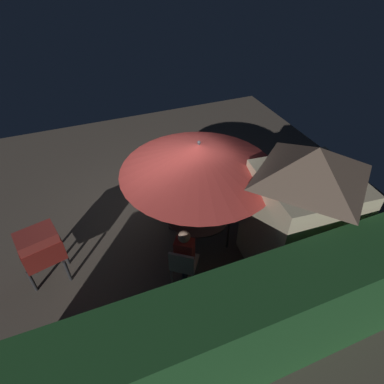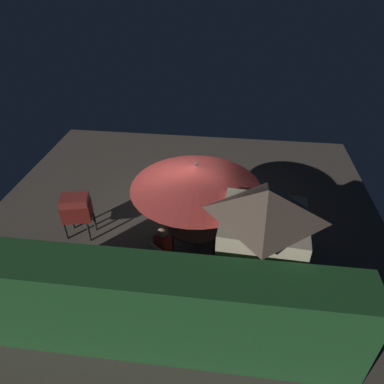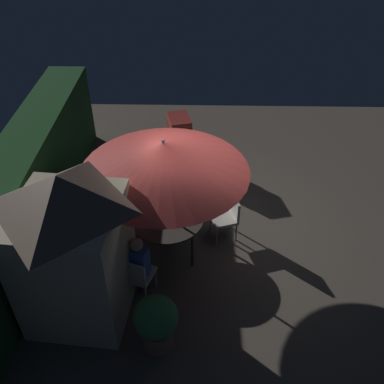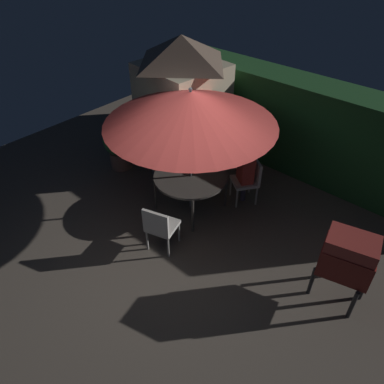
{
  "view_description": "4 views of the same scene",
  "coord_description": "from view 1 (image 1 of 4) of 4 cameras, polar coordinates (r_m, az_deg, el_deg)",
  "views": [
    {
      "loc": [
        1.4,
        5.24,
        5.23
      ],
      "look_at": [
        -0.43,
        0.63,
        1.15
      ],
      "focal_mm": 29.83,
      "sensor_mm": 36.0,
      "label": 1
    },
    {
      "loc": [
        -1.17,
        7.17,
        6.07
      ],
      "look_at": [
        -0.33,
        0.31,
        1.29
      ],
      "focal_mm": 32.34,
      "sensor_mm": 36.0,
      "label": 2
    },
    {
      "loc": [
        -6.45,
        0.24,
        6.08
      ],
      "look_at": [
        -0.19,
        0.38,
        1.14
      ],
      "focal_mm": 40.56,
      "sensor_mm": 36.0,
      "label": 3
    },
    {
      "loc": [
        3.23,
        -3.26,
        4.66
      ],
      "look_at": [
        0.13,
        0.2,
        1.05
      ],
      "focal_mm": 34.48,
      "sensor_mm": 36.0,
      "label": 4
    }
  ],
  "objects": [
    {
      "name": "ground_plane",
      "position": [
        7.53,
        -4.83,
        -4.68
      ],
      "size": [
        11.0,
        11.0,
        0.0
      ],
      "primitive_type": "plane",
      "color": "brown"
    },
    {
      "name": "hedge_backdrop",
      "position": [
        4.8,
        8.65,
        -23.65
      ],
      "size": [
        7.23,
        0.89,
        1.96
      ],
      "color": "#1E4C23",
      "rests_on": "ground"
    },
    {
      "name": "garden_shed",
      "position": [
        5.93,
        18.86,
        -3.57
      ],
      "size": [
        1.79,
        1.75,
        2.72
      ],
      "color": "#C6B793",
      "rests_on": "ground"
    },
    {
      "name": "patio_table",
      "position": [
        6.59,
        1.05,
        -3.99
      ],
      "size": [
        1.37,
        1.37,
        0.75
      ],
      "color": "#47423D",
      "rests_on": "ground"
    },
    {
      "name": "patio_umbrella",
      "position": [
        5.72,
        1.21,
        6.18
      ],
      "size": [
        2.91,
        2.91,
        2.43
      ],
      "color": "#4C4C51",
      "rests_on": "ground"
    },
    {
      "name": "bbq_grill",
      "position": [
        6.38,
        -25.46,
        -8.92
      ],
      "size": [
        0.8,
        0.65,
        1.2
      ],
      "color": "maroon",
      "rests_on": "ground"
    },
    {
      "name": "chair_near_shed",
      "position": [
        5.97,
        -1.55,
        -12.66
      ],
      "size": [
        0.64,
        0.65,
        0.9
      ],
      "color": "silver",
      "rests_on": "ground"
    },
    {
      "name": "chair_far_side",
      "position": [
        6.87,
        11.58,
        -4.78
      ],
      "size": [
        0.59,
        0.59,
        0.9
      ],
      "color": "silver",
      "rests_on": "ground"
    },
    {
      "name": "chair_toward_hedge",
      "position": [
        7.44,
        -4.95,
        0.01
      ],
      "size": [
        0.58,
        0.58,
        0.9
      ],
      "color": "silver",
      "rests_on": "ground"
    },
    {
      "name": "potted_plant_by_shed",
      "position": [
        7.54,
        16.16,
        -0.57
      ],
      "size": [
        0.67,
        0.67,
        1.01
      ],
      "color": "#936651",
      "rests_on": "ground"
    },
    {
      "name": "person_in_red",
      "position": [
        5.81,
        -1.37,
        -10.42
      ],
      "size": [
        0.42,
        0.39,
        1.26
      ],
      "color": "#CC3D33",
      "rests_on": "ground"
    },
    {
      "name": "person_in_blue",
      "position": [
        6.68,
        11.15,
        -3.19
      ],
      "size": [
        0.34,
        0.4,
        1.26
      ],
      "color": "#3866B2",
      "rests_on": "ground"
    }
  ]
}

